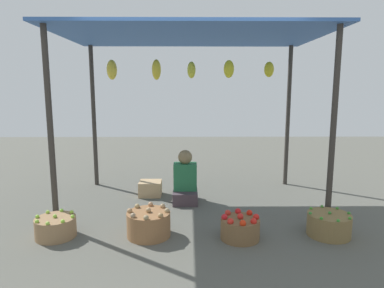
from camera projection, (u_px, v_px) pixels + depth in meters
The scene contains 8 objects.
ground_plane at pixel (192, 201), 5.00m from camera, with size 14.00×14.00×0.00m, color #57574F.
market_stall_structure at pixel (191, 49), 4.66m from camera, with size 3.63×2.11×2.42m.
vendor_person at pixel (185, 182), 4.93m from camera, with size 0.36×0.44×0.78m.
basket_limes at pixel (56, 227), 3.76m from camera, with size 0.45×0.45×0.27m.
basket_potatoes at pixel (149, 224), 3.79m from camera, with size 0.49×0.49×0.33m.
basket_red_tomatoes at pixel (240, 228), 3.72m from camera, with size 0.44×0.44×0.30m.
basket_green_chilies at pixel (329, 225), 3.81m from camera, with size 0.48×0.48×0.29m.
wooden_crate_near_vendor at pixel (150, 188), 5.25m from camera, with size 0.35×0.31×0.23m, color tan.
Camera 1 is at (-0.04, -4.80, 1.64)m, focal length 31.17 mm.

